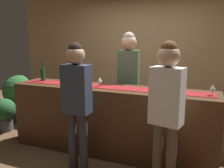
# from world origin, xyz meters

# --- Properties ---
(ground_plane) EXTENTS (10.00, 10.00, 0.00)m
(ground_plane) POSITION_xyz_m (0.00, 0.00, 0.00)
(ground_plane) COLOR brown
(back_wall) EXTENTS (6.00, 0.12, 2.90)m
(back_wall) POSITION_xyz_m (0.00, 1.90, 1.45)
(back_wall) COLOR tan
(back_wall) RESTS_ON ground
(bar_counter) EXTENTS (3.00, 0.60, 1.00)m
(bar_counter) POSITION_xyz_m (0.00, 0.00, 0.50)
(bar_counter) COLOR #472B19
(bar_counter) RESTS_ON ground
(counter_runner_cloth) EXTENTS (2.85, 0.28, 0.01)m
(counter_runner_cloth) POSITION_xyz_m (0.00, 0.00, 1.00)
(counter_runner_cloth) COLOR maroon
(counter_runner_cloth) RESTS_ON bar_counter
(wine_bottle_clear) EXTENTS (0.07, 0.07, 0.30)m
(wine_bottle_clear) POSITION_xyz_m (0.76, 0.01, 1.11)
(wine_bottle_clear) COLOR #B2C6C1
(wine_bottle_clear) RESTS_ON bar_counter
(wine_bottle_green) EXTENTS (0.07, 0.07, 0.30)m
(wine_bottle_green) POSITION_xyz_m (-1.23, 0.07, 1.11)
(wine_bottle_green) COLOR #194723
(wine_bottle_green) RESTS_ON bar_counter
(wine_glass_near_customer) EXTENTS (0.07, 0.07, 0.14)m
(wine_glass_near_customer) POSITION_xyz_m (1.36, -0.01, 1.10)
(wine_glass_near_customer) COLOR silver
(wine_glass_near_customer) RESTS_ON bar_counter
(wine_glass_mid_counter) EXTENTS (0.07, 0.07, 0.14)m
(wine_glass_mid_counter) POSITION_xyz_m (-0.69, -0.08, 1.10)
(wine_glass_mid_counter) COLOR silver
(wine_glass_mid_counter) RESTS_ON bar_counter
(wine_glass_far_end) EXTENTS (0.07, 0.07, 0.14)m
(wine_glass_far_end) POSITION_xyz_m (-0.15, -0.01, 1.10)
(wine_glass_far_end) COLOR silver
(wine_glass_far_end) RESTS_ON bar_counter
(bartender) EXTENTS (0.36, 0.25, 1.80)m
(bartender) POSITION_xyz_m (0.10, 0.58, 1.13)
(bartender) COLOR #26262B
(bartender) RESTS_ON ground
(customer_sipping) EXTENTS (0.38, 0.27, 1.67)m
(customer_sipping) POSITION_xyz_m (0.90, -0.62, 1.03)
(customer_sipping) COLOR brown
(customer_sipping) RESTS_ON ground
(customer_browsing) EXTENTS (0.34, 0.23, 1.65)m
(customer_browsing) POSITION_xyz_m (-0.20, -0.60, 1.01)
(customer_browsing) COLOR #33333D
(customer_browsing) RESTS_ON ground
(potted_plant_tall) EXTENTS (0.65, 0.65, 0.96)m
(potted_plant_tall) POSITION_xyz_m (-2.26, 0.60, 0.55)
(potted_plant_tall) COLOR #4C4C51
(potted_plant_tall) RESTS_ON ground
(potted_plant_small) EXTENTS (0.42, 0.42, 0.61)m
(potted_plant_small) POSITION_xyz_m (-2.12, 0.05, 0.35)
(potted_plant_small) COLOR #4C4C51
(potted_plant_small) RESTS_ON ground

